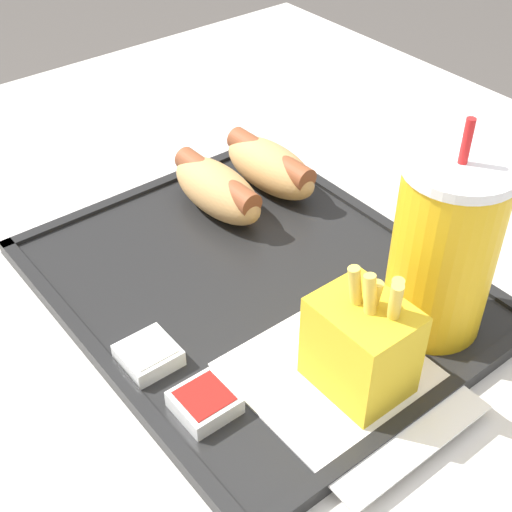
# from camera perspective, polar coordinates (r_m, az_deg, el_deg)

# --- Properties ---
(food_tray) EXTENTS (0.39, 0.32, 0.01)m
(food_tray) POSITION_cam_1_polar(r_m,az_deg,el_deg) (0.64, -0.00, -2.39)
(food_tray) COLOR black
(food_tray) RESTS_ON dining_table
(paper_napkin) EXTENTS (0.17, 0.14, 0.00)m
(paper_napkin) POSITION_cam_1_polar(r_m,az_deg,el_deg) (0.56, 7.18, -10.23)
(paper_napkin) COLOR white
(paper_napkin) RESTS_ON food_tray
(soda_cup) EXTENTS (0.09, 0.09, 0.19)m
(soda_cup) POSITION_cam_1_polar(r_m,az_deg,el_deg) (0.57, 14.82, 0.64)
(soda_cup) COLOR gold
(soda_cup) RESTS_ON food_tray
(hot_dog_far) EXTENTS (0.12, 0.06, 0.05)m
(hot_dog_far) POSITION_cam_1_polar(r_m,az_deg,el_deg) (0.75, 1.13, 7.25)
(hot_dog_far) COLOR tan
(hot_dog_far) RESTS_ON food_tray
(hot_dog_near) EXTENTS (0.12, 0.05, 0.05)m
(hot_dog_near) POSITION_cam_1_polar(r_m,az_deg,el_deg) (0.72, -3.14, 5.45)
(hot_dog_near) COLOR tan
(hot_dog_near) RESTS_ON food_tray
(fries_carton) EXTENTS (0.07, 0.06, 0.11)m
(fries_carton) POSITION_cam_1_polar(r_m,az_deg,el_deg) (0.53, 8.55, -6.99)
(fries_carton) COLOR gold
(fries_carton) RESTS_ON food_tray
(sauce_cup_mayo) EXTENTS (0.04, 0.04, 0.02)m
(sauce_cup_mayo) POSITION_cam_1_polar(r_m,az_deg,el_deg) (0.57, -8.60, -7.80)
(sauce_cup_mayo) COLOR silver
(sauce_cup_mayo) RESTS_ON food_tray
(sauce_cup_ketchup) EXTENTS (0.04, 0.04, 0.02)m
(sauce_cup_ketchup) POSITION_cam_1_polar(r_m,az_deg,el_deg) (0.54, -4.13, -11.56)
(sauce_cup_ketchup) COLOR silver
(sauce_cup_ketchup) RESTS_ON food_tray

